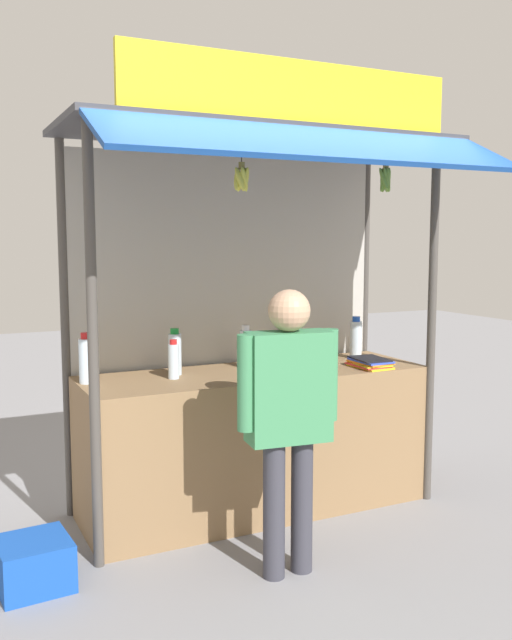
% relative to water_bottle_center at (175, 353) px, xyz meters
% --- Properties ---
extents(ground_plane, '(20.00, 20.00, 0.00)m').
position_rel_water_bottle_center_xyz_m(ground_plane, '(0.53, -0.13, -1.10)').
color(ground_plane, gray).
extents(stall_counter, '(2.35, 0.76, 0.96)m').
position_rel_water_bottle_center_xyz_m(stall_counter, '(0.53, -0.13, -0.62)').
color(stall_counter, olive).
rests_on(stall_counter, ground).
extents(stall_structure, '(2.55, 1.55, 2.87)m').
position_rel_water_bottle_center_xyz_m(stall_structure, '(0.53, -0.04, 0.63)').
color(stall_structure, '#4C4742').
rests_on(stall_structure, ground).
extents(water_bottle_center, '(0.09, 0.09, 0.31)m').
position_rel_water_bottle_center_xyz_m(water_bottle_center, '(0.00, 0.00, 0.00)').
color(water_bottle_center, silver).
rests_on(water_bottle_center, stall_counter).
extents(water_bottle_left, '(0.09, 0.09, 0.32)m').
position_rel_water_bottle_center_xyz_m(water_bottle_left, '(1.43, 0.01, 0.00)').
color(water_bottle_left, silver).
rests_on(water_bottle_left, stall_counter).
extents(water_bottle_mid_right, '(0.09, 0.09, 0.31)m').
position_rel_water_bottle_center_xyz_m(water_bottle_mid_right, '(0.95, 0.14, -0.00)').
color(water_bottle_mid_right, silver).
rests_on(water_bottle_mid_right, stall_counter).
extents(water_bottle_back_right, '(0.09, 0.09, 0.32)m').
position_rel_water_bottle_center_xyz_m(water_bottle_back_right, '(-0.58, -0.02, 0.00)').
color(water_bottle_back_right, silver).
rests_on(water_bottle_back_right, stall_counter).
extents(water_bottle_front_right, '(0.07, 0.07, 0.25)m').
position_rel_water_bottle_center_xyz_m(water_bottle_front_right, '(-0.05, -0.12, -0.03)').
color(water_bottle_front_right, silver).
rests_on(water_bottle_front_right, stall_counter).
extents(water_bottle_far_left, '(0.08, 0.08, 0.30)m').
position_rel_water_bottle_center_xyz_m(water_bottle_far_left, '(0.53, 0.04, -0.01)').
color(water_bottle_far_left, silver).
rests_on(water_bottle_far_left, stall_counter).
extents(magazine_stack_front_left, '(0.23, 0.31, 0.07)m').
position_rel_water_bottle_center_xyz_m(magazine_stack_front_left, '(1.31, -0.35, -0.11)').
color(magazine_stack_front_left, yellow).
rests_on(magazine_stack_front_left, stall_counter).
extents(magazine_stack_far_right, '(0.20, 0.28, 0.05)m').
position_rel_water_bottle_center_xyz_m(magazine_stack_far_right, '(0.87, -0.15, -0.12)').
color(magazine_stack_far_right, blue).
rests_on(magazine_stack_far_right, stall_counter).
extents(banana_bunch_leftmost, '(0.10, 0.11, 0.27)m').
position_rel_water_bottle_center_xyz_m(banana_bunch_leftmost, '(0.21, -0.61, 1.09)').
color(banana_bunch_leftmost, '#332D23').
extents(banana_bunch_inner_left, '(0.09, 0.09, 0.25)m').
position_rel_water_bottle_center_xyz_m(banana_bunch_inner_left, '(1.21, -0.61, 1.12)').
color(banana_bunch_inner_left, '#332D23').
extents(vendor_person, '(0.60, 0.24, 1.58)m').
position_rel_water_bottle_center_xyz_m(vendor_person, '(0.28, -1.06, -0.15)').
color(vendor_person, '#383842').
rests_on(vendor_person, ground).
extents(plastic_crate, '(0.40, 0.40, 0.26)m').
position_rel_water_bottle_center_xyz_m(plastic_crate, '(-1.01, -0.60, -0.97)').
color(plastic_crate, '#194CB2').
rests_on(plastic_crate, ground).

